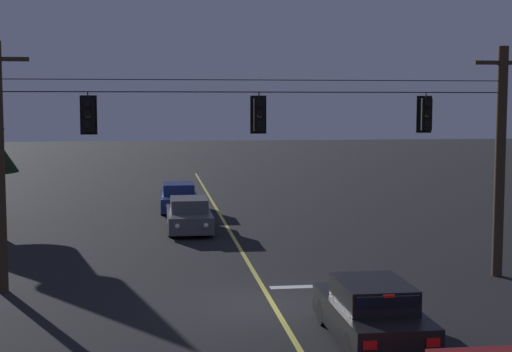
% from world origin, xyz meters
% --- Properties ---
extents(ground_plane, '(180.00, 180.00, 0.00)m').
position_xyz_m(ground_plane, '(0.00, 0.00, 0.00)').
color(ground_plane, black).
extents(lane_centre_stripe, '(0.14, 60.00, 0.01)m').
position_xyz_m(lane_centre_stripe, '(0.00, 8.58, 0.00)').
color(lane_centre_stripe, '#D1C64C').
rests_on(lane_centre_stripe, ground).
extents(stop_bar_paint, '(3.40, 0.36, 0.01)m').
position_xyz_m(stop_bar_paint, '(1.90, 1.98, 0.00)').
color(stop_bar_paint, silver).
rests_on(stop_bar_paint, ground).
extents(signal_span_assembly, '(16.68, 0.32, 7.08)m').
position_xyz_m(signal_span_assembly, '(0.00, 2.58, 3.69)').
color(signal_span_assembly, '#38281C').
rests_on(signal_span_assembly, ground).
extents(traffic_light_leftmost, '(0.48, 0.41, 1.22)m').
position_xyz_m(traffic_light_leftmost, '(-4.95, 2.56, 5.03)').
color(traffic_light_leftmost, black).
extents(traffic_light_left_inner, '(0.48, 0.41, 1.22)m').
position_xyz_m(traffic_light_left_inner, '(-0.05, 2.56, 5.03)').
color(traffic_light_left_inner, black).
extents(traffic_light_centre, '(0.48, 0.41, 1.22)m').
position_xyz_m(traffic_light_centre, '(5.03, 2.56, 5.03)').
color(traffic_light_centre, black).
extents(car_waiting_near_lane, '(1.80, 4.33, 1.39)m').
position_xyz_m(car_waiting_near_lane, '(1.73, -3.23, 0.65)').
color(car_waiting_near_lane, black).
rests_on(car_waiting_near_lane, ground).
extents(car_oncoming_lead, '(1.80, 4.42, 1.39)m').
position_xyz_m(car_oncoming_lead, '(-1.68, 12.25, 0.65)').
color(car_oncoming_lead, '#4C4C51').
rests_on(car_oncoming_lead, ground).
extents(car_oncoming_trailing, '(1.80, 4.42, 1.39)m').
position_xyz_m(car_oncoming_trailing, '(-1.94, 18.31, 0.65)').
color(car_oncoming_trailing, navy).
rests_on(car_oncoming_trailing, ground).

